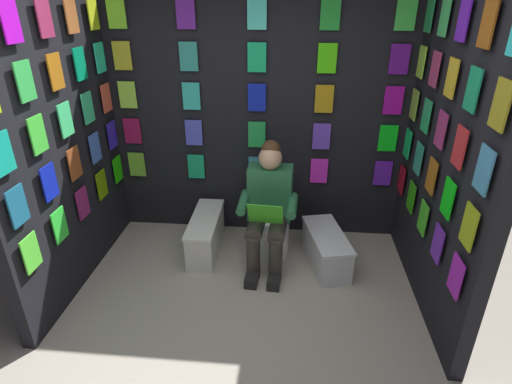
{
  "coord_description": "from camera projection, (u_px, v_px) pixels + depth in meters",
  "views": [
    {
      "loc": [
        -0.35,
        2.03,
        2.33
      ],
      "look_at": [
        -0.07,
        -1.03,
        0.85
      ],
      "focal_mm": 28.64,
      "sensor_mm": 36.0,
      "label": 1
    }
  ],
  "objects": [
    {
      "name": "comic_longbox_near",
      "position": [
        206.0,
        234.0,
        4.07
      ],
      "size": [
        0.28,
        0.81,
        0.37
      ],
      "rotation": [
        0.0,
        0.0,
        0.02
      ],
      "color": "white",
      "rests_on": "ground"
    },
    {
      "name": "comic_longbox_far",
      "position": [
        326.0,
        249.0,
        3.85
      ],
      "size": [
        0.46,
        0.77,
        0.34
      ],
      "rotation": [
        0.0,
        0.0,
        0.24
      ],
      "color": "silver",
      "rests_on": "ground"
    },
    {
      "name": "ground_plane",
      "position": [
        233.0,
        364.0,
        2.86
      ],
      "size": [
        30.0,
        30.0,
        0.0
      ],
      "primitive_type": "plane",
      "color": "#B2A899"
    },
    {
      "name": "display_wall_right",
      "position": [
        62.0,
        150.0,
        3.3
      ],
      "size": [
        0.14,
        1.87,
        2.39
      ],
      "color": "black",
      "rests_on": "ground"
    },
    {
      "name": "display_wall_left",
      "position": [
        446.0,
        163.0,
        3.05
      ],
      "size": [
        0.14,
        1.87,
        2.39
      ],
      "color": "black",
      "rests_on": "ground"
    },
    {
      "name": "person_reading",
      "position": [
        268.0,
        207.0,
        3.71
      ],
      "size": [
        0.54,
        0.7,
        1.19
      ],
      "rotation": [
        0.0,
        0.0,
        -0.06
      ],
      "color": "#286B42",
      "rests_on": "ground"
    },
    {
      "name": "display_wall_back",
      "position": [
        258.0,
        121.0,
        4.06
      ],
      "size": [
        3.01,
        0.14,
        2.39
      ],
      "color": "black",
      "rests_on": "ground"
    },
    {
      "name": "toilet",
      "position": [
        271.0,
        220.0,
        4.03
      ],
      "size": [
        0.41,
        0.56,
        0.77
      ],
      "rotation": [
        0.0,
        0.0,
        -0.06
      ],
      "color": "white",
      "rests_on": "ground"
    }
  ]
}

